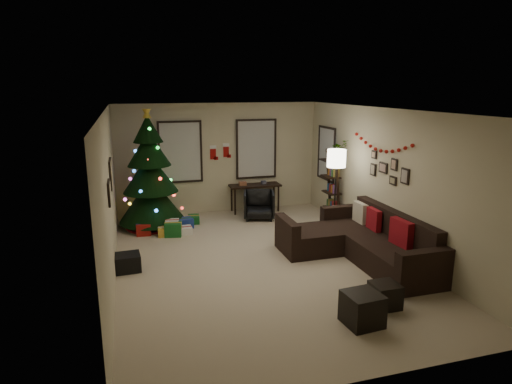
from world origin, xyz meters
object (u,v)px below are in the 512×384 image
(sofa, at_px, (361,243))
(desk, at_px, (255,188))
(christmas_tree, at_px, (150,178))
(bookshelf, at_px, (332,188))
(desk_chair, at_px, (259,205))

(sofa, height_order, desk, sofa)
(christmas_tree, xyz_separation_m, bookshelf, (4.02, -0.82, -0.31))
(christmas_tree, bearing_deg, bookshelf, -11.47)
(desk, relative_size, bookshelf, 0.76)
(christmas_tree, height_order, desk_chair, christmas_tree)
(sofa, xyz_separation_m, desk_chair, (-1.07, 2.93, 0.05))
(desk, bearing_deg, sofa, -74.70)
(desk_chair, distance_m, bookshelf, 1.77)
(desk_chair, relative_size, bookshelf, 0.40)
(desk, xyz_separation_m, desk_chair, (-0.09, -0.65, -0.27))
(sofa, distance_m, desk_chair, 3.12)
(desk, height_order, bookshelf, bookshelf)
(christmas_tree, relative_size, desk, 2.13)
(christmas_tree, bearing_deg, sofa, -40.35)
(desk, bearing_deg, christmas_tree, -167.68)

